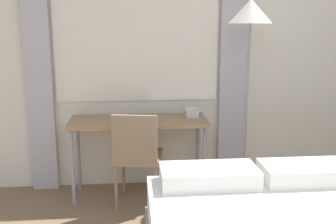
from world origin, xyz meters
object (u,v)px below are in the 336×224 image
desk_chair (137,153)px  standing_lamp (250,26)px  desk (139,127)px  book (140,117)px  telephone (192,112)px

desk_chair → standing_lamp: (0.97, 0.08, 1.07)m
desk → standing_lamp: standing_lamp is taller
desk → desk_chair: size_ratio=1.46×
desk → book: book is taller
desk_chair → book: (0.04, 0.22, 0.26)m
desk → telephone: 0.51m
desk → telephone: telephone is taller
standing_lamp → book: size_ratio=7.29×
desk → desk_chair: bearing=-95.4°
standing_lamp → telephone: size_ratio=11.86×
book → standing_lamp: bearing=-8.2°
desk_chair → telephone: (0.51, 0.27, 0.29)m
book → desk: bearing=-159.3°
telephone → desk: bearing=-173.1°
desk_chair → telephone: bearing=37.3°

